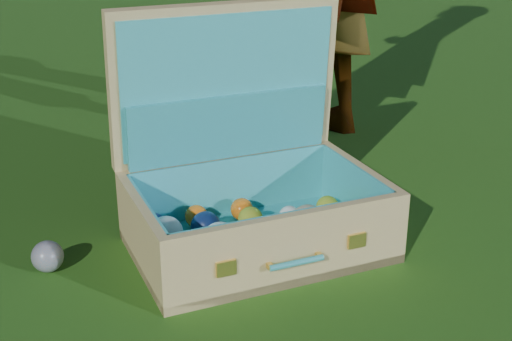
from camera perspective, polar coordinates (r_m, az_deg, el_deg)
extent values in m
plane|color=#215114|center=(1.98, -3.37, -5.21)|extent=(60.00, 60.00, 0.00)
sphere|color=teal|center=(1.86, -16.34, -6.61)|extent=(0.08, 0.08, 0.08)
cube|color=#D8B974|center=(1.90, 0.11, -6.01)|extent=(0.75, 0.62, 0.02)
cube|color=#D8B974|center=(1.70, 2.81, -6.44)|extent=(0.61, 0.25, 0.19)
cube|color=#D8B974|center=(2.03, -2.13, -1.45)|extent=(0.61, 0.25, 0.19)
cube|color=#D8B974|center=(1.77, -9.10, -5.38)|extent=(0.16, 0.36, 0.19)
cube|color=#D8B974|center=(1.99, 8.29, -2.17)|extent=(0.16, 0.36, 0.19)
cube|color=#33A8B0|center=(1.89, 0.11, -5.61)|extent=(0.69, 0.56, 0.01)
cube|color=#33A8B0|center=(1.70, 2.60, -5.88)|extent=(0.56, 0.21, 0.17)
cube|color=#33A8B0|center=(2.01, -1.98, -1.30)|extent=(0.56, 0.21, 0.17)
cube|color=#33A8B0|center=(1.77, -8.66, -4.96)|extent=(0.14, 0.36, 0.17)
cube|color=#33A8B0|center=(1.98, 7.93, -1.93)|extent=(0.14, 0.36, 0.17)
cube|color=#D8B974|center=(1.94, -2.43, 7.13)|extent=(0.62, 0.29, 0.43)
cube|color=#33A8B0|center=(1.92, -2.19, 6.94)|extent=(0.56, 0.24, 0.38)
cube|color=teal|center=(1.95, -2.13, 3.54)|extent=(0.54, 0.23, 0.18)
cube|color=#F2C659|center=(1.62, -2.41, -7.82)|extent=(0.05, 0.02, 0.04)
cube|color=#F2C659|center=(1.76, 8.07, -5.57)|extent=(0.05, 0.02, 0.04)
cylinder|color=teal|center=(1.68, 3.26, -7.38)|extent=(0.13, 0.06, 0.01)
cube|color=#F2C659|center=(1.66, 1.14, -7.68)|extent=(0.02, 0.02, 0.01)
cube|color=#F2C659|center=(1.71, 5.07, -6.82)|extent=(0.02, 0.02, 0.01)
sphere|color=#AF270E|center=(1.70, -5.48, -8.21)|extent=(0.04, 0.04, 0.04)
sphere|color=#AAA016|center=(1.71, -2.04, -7.06)|extent=(0.09, 0.09, 0.09)
sphere|color=orange|center=(1.77, 2.01, -6.52)|extent=(0.06, 0.06, 0.06)
sphere|color=#AF270E|center=(1.81, 5.31, -6.01)|extent=(0.05, 0.05, 0.05)
sphere|color=#AAA016|center=(1.87, 8.27, -4.91)|extent=(0.07, 0.07, 0.07)
sphere|color=beige|center=(1.76, -7.00, -6.69)|extent=(0.06, 0.06, 0.06)
sphere|color=white|center=(1.78, -2.86, -5.63)|extent=(0.10, 0.10, 0.10)
sphere|color=gold|center=(1.84, 0.43, -5.14)|extent=(0.07, 0.07, 0.07)
sphere|color=beige|center=(1.88, 4.17, -4.09)|extent=(0.09, 0.09, 0.09)
sphere|color=gold|center=(1.93, 7.51, -3.86)|extent=(0.07, 0.07, 0.07)
sphere|color=white|center=(1.84, -7.21, -4.99)|extent=(0.09, 0.09, 0.09)
sphere|color=navy|center=(1.87, -4.04, -4.46)|extent=(0.08, 0.08, 0.08)
sphere|color=gold|center=(1.92, -0.44, -3.88)|extent=(0.07, 0.07, 0.07)
sphere|color=white|center=(1.95, 2.69, -3.68)|extent=(0.06, 0.06, 0.06)
sphere|color=gold|center=(2.00, 5.73, -2.92)|extent=(0.06, 0.06, 0.06)
sphere|color=navy|center=(1.92, -8.19, -4.24)|extent=(0.06, 0.06, 0.06)
sphere|color=orange|center=(1.95, -4.80, -3.66)|extent=(0.06, 0.06, 0.06)
sphere|color=orange|center=(1.98, -1.15, -3.11)|extent=(0.06, 0.06, 0.06)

